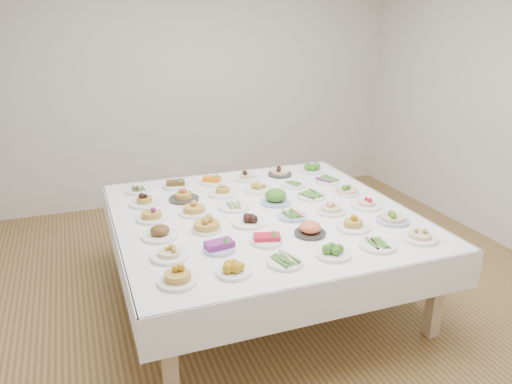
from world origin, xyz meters
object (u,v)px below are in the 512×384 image
object	(u,v)px
dish_0	(177,273)
dish_35	(311,167)
display_table	(262,220)
dish_18	(152,213)

from	to	relation	value
dish_0	dish_35	size ratio (longest dim) A/B	0.98
display_table	dish_35	size ratio (longest dim) A/B	9.51
display_table	dish_0	world-z (taller)	dish_0
dish_18	dish_35	distance (m)	1.85
display_table	dish_35	xyz separation A→B (m)	(0.86, 0.86, 0.11)
dish_35	dish_0	bearing A→B (deg)	-135.29
dish_0	dish_18	xyz separation A→B (m)	(0.02, 1.03, -0.01)
dish_18	dish_0	bearing A→B (deg)	-90.84
dish_35	dish_18	bearing A→B (deg)	-158.18
display_table	dish_0	size ratio (longest dim) A/B	9.67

